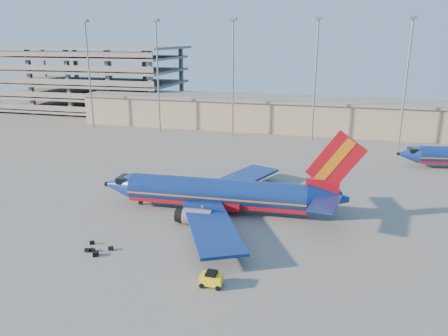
{
  "coord_description": "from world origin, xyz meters",
  "views": [
    {
      "loc": [
        21.5,
        -60.37,
        24.09
      ],
      "look_at": [
        3.95,
        4.5,
        4.0
      ],
      "focal_mm": 35.0,
      "sensor_mm": 36.0,
      "label": 1
    }
  ],
  "objects": [
    {
      "name": "baggage_tug",
      "position": [
        10.15,
        -23.23,
        0.85
      ],
      "size": [
        2.26,
        1.37,
        1.62
      ],
      "rotation": [
        0.0,
        0.0,
        -0.0
      ],
      "color": "yellow",
      "rests_on": "ground"
    },
    {
      "name": "ground",
      "position": [
        0.0,
        0.0,
        0.0
      ],
      "size": [
        220.0,
        220.0,
        0.0
      ],
      "primitive_type": "plane",
      "color": "slate",
      "rests_on": "ground"
    },
    {
      "name": "light_mast_row",
      "position": [
        5.0,
        46.0,
        17.55
      ],
      "size": [
        101.6,
        1.6,
        28.65
      ],
      "color": "gray",
      "rests_on": "ground"
    },
    {
      "name": "aircraft_main",
      "position": [
        5.98,
        -3.81,
        2.71
      ],
      "size": [
        37.49,
        36.03,
        12.69
      ],
      "rotation": [
        0.0,
        0.0,
        0.05
      ],
      "color": "navy",
      "rests_on": "ground"
    },
    {
      "name": "luggage_pile",
      "position": [
        -5.02,
        -19.73,
        0.23
      ],
      "size": [
        3.6,
        3.25,
        0.52
      ],
      "color": "black",
      "rests_on": "ground"
    },
    {
      "name": "parking_garage",
      "position": [
        -62.0,
        74.05,
        11.73
      ],
      "size": [
        62.0,
        32.0,
        21.4
      ],
      "color": "slate",
      "rests_on": "ground"
    },
    {
      "name": "terminal_building",
      "position": [
        10.0,
        58.0,
        4.32
      ],
      "size": [
        122.0,
        16.0,
        8.5
      ],
      "color": "gray",
      "rests_on": "ground"
    }
  ]
}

